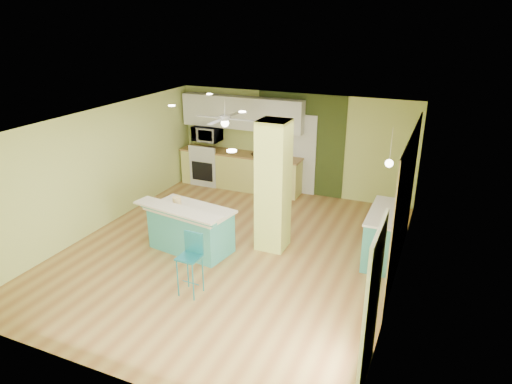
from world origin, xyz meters
TOP-DOWN VIEW (x-y plane):
  - floor at (0.00, 0.00)m, footprint 6.00×7.00m
  - ceiling at (0.00, 0.00)m, footprint 6.00×7.00m
  - wall_back at (0.00, 3.50)m, footprint 6.00×0.01m
  - wall_front at (0.00, -3.50)m, footprint 6.00×0.01m
  - wall_left at (-3.00, 0.00)m, footprint 0.01×7.00m
  - wall_right at (3.00, 0.00)m, footprint 0.01×7.00m
  - wood_panel at (2.99, 0.60)m, footprint 0.02×3.40m
  - olive_accent at (0.20, 3.49)m, footprint 2.20×0.02m
  - interior_door at (0.20, 3.46)m, footprint 0.82×0.05m
  - french_door at (2.97, -2.30)m, footprint 0.04×1.08m
  - column at (0.65, 0.50)m, footprint 0.55×0.55m
  - kitchen_run at (-1.30, 3.20)m, footprint 3.25×0.63m
  - stove at (-2.25, 3.19)m, footprint 0.76×0.66m
  - upper_cabinets at (-1.30, 3.32)m, footprint 3.20×0.34m
  - microwave at (-2.25, 3.20)m, footprint 0.70×0.48m
  - ceiling_fan at (-1.10, 2.00)m, footprint 1.41×1.41m
  - pendant_lamp at (2.65, 0.75)m, footprint 0.14×0.14m
  - wall_decor at (2.96, 0.80)m, footprint 0.03×0.90m
  - peninsula at (-0.74, -0.24)m, footprint 1.86×1.22m
  - bar_stool at (0.03, -1.47)m, footprint 0.36×0.36m
  - side_counter at (2.70, 0.89)m, footprint 0.62×1.46m
  - fruit_bowl at (-0.80, 3.11)m, footprint 0.33×0.33m
  - canister at (-1.04, -0.18)m, footprint 0.16×0.16m

SIDE VIEW (x-z plane):
  - floor at x=0.00m, z-range -0.01..0.00m
  - peninsula at x=-0.74m, z-range -0.04..0.94m
  - stove at x=-2.25m, z-range -0.08..1.00m
  - kitchen_run at x=-1.30m, z-range 0.00..0.94m
  - side_counter at x=2.70m, z-range 0.00..0.94m
  - bar_stool at x=0.03m, z-range 0.18..1.22m
  - canister at x=-1.04m, z-range 0.85..1.02m
  - fruit_bowl at x=-0.80m, z-range 0.94..1.01m
  - interior_door at x=0.20m, z-range 0.00..2.00m
  - french_door at x=2.97m, z-range 0.00..2.10m
  - wall_back at x=0.00m, z-range 0.00..2.50m
  - wall_front at x=0.00m, z-range 0.00..2.50m
  - wall_left at x=-3.00m, z-range 0.00..2.50m
  - wall_right at x=3.00m, z-range 0.00..2.50m
  - wood_panel at x=2.99m, z-range 0.00..2.50m
  - olive_accent at x=0.20m, z-range 0.00..2.50m
  - column at x=0.65m, z-range 0.00..2.50m
  - microwave at x=-2.25m, z-range 1.16..1.55m
  - wall_decor at x=2.96m, z-range 1.20..1.90m
  - pendant_lamp at x=2.65m, z-range 1.54..2.23m
  - upper_cabinets at x=-1.30m, z-range 1.55..2.35m
  - ceiling_fan at x=-1.10m, z-range 1.77..2.38m
  - ceiling at x=0.00m, z-range 2.50..2.51m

